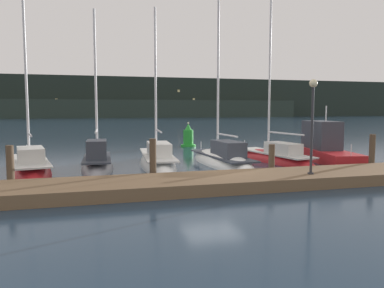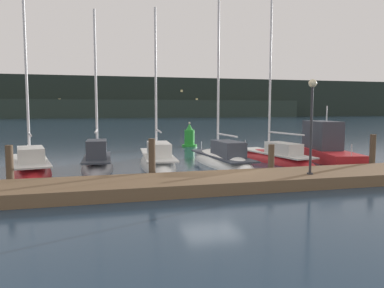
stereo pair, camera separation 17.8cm
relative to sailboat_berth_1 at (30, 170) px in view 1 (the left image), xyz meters
name	(u,v)px [view 1 (the left image)]	position (x,y,z in m)	size (l,w,h in m)	color
ground_plane	(212,178)	(7.92, -3.32, -0.14)	(400.00, 400.00, 0.00)	#1E3347
dock	(228,181)	(7.92, -5.37, 0.08)	(22.97, 2.80, 0.45)	brown
mooring_pile_0	(10,168)	(-0.15, -3.72, 0.70)	(0.28, 0.28, 1.69)	#4C3D2D
mooring_pile_1	(153,161)	(5.23, -3.72, 0.77)	(0.28, 0.28, 1.83)	#4C3D2D
mooring_pile_2	(272,160)	(10.61, -3.72, 0.59)	(0.28, 0.28, 1.46)	#4C3D2D
mooring_pile_3	(372,153)	(15.99, -3.72, 0.77)	(0.28, 0.28, 1.82)	#4C3D2D
sailboat_berth_1	(30,170)	(0.00, 0.00, 0.00)	(3.00, 6.66, 9.58)	red
sailboat_berth_2	(97,166)	(3.08, 0.38, 0.05)	(1.78, 5.40, 8.61)	gray
sailboat_berth_3	(157,164)	(6.20, 0.73, -0.02)	(2.32, 7.35, 9.16)	white
sailboat_berth_4	(222,163)	(9.65, 0.14, -0.01)	(2.24, 7.20, 11.54)	white
sailboat_berth_5	(274,159)	(13.04, 0.62, -0.02)	(2.73, 7.13, 10.07)	red
motorboat_berth_6	(325,153)	(16.04, 0.14, 0.29)	(3.07, 7.01, 3.76)	red
channel_buoy	(188,137)	(10.41, 10.28, 0.59)	(1.22, 1.22, 1.98)	green
dock_lamppost	(313,111)	(11.23, -5.87, 2.83)	(0.32, 0.32, 3.75)	#2D2D33
hillside_backdrop	(103,99)	(7.29, 118.22, 6.32)	(240.00, 23.00, 14.05)	#1E2823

